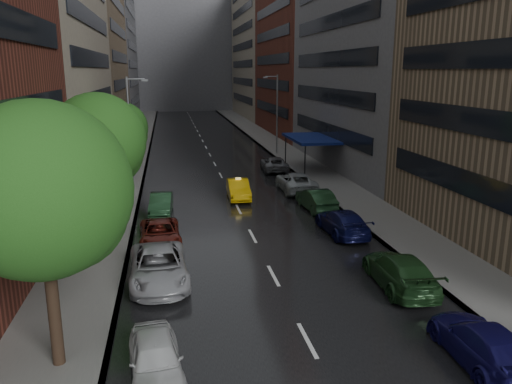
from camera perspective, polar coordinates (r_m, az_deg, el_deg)
road at (r=62.80m, az=-5.61°, el=4.85°), size 14.00×140.00×0.01m
sidewalk_left at (r=62.76m, az=-13.85°, el=4.58°), size 4.00×140.00×0.15m
sidewalk_right at (r=64.10m, az=2.47°, el=5.15°), size 4.00×140.00×0.15m
buildings_left at (r=71.70m, az=-19.20°, el=18.10°), size 8.00×108.00×38.00m
buildings_right at (r=71.56m, az=6.32°, el=17.99°), size 8.05×109.10×36.00m
building_far at (r=130.12m, az=-8.26°, el=16.40°), size 40.00×14.00×32.00m
tree_near at (r=16.56m, az=-23.32°, el=0.14°), size 5.55×5.55×8.84m
tree_mid at (r=29.34m, az=-17.62°, el=5.62°), size 5.33×5.33×8.49m
tree_far at (r=44.69m, az=-15.06°, el=7.08°), size 4.41×4.41×7.04m
taxi at (r=38.36m, az=-2.03°, el=0.33°), size 1.73×4.56×1.48m
parked_cars_left at (r=25.51m, az=-11.00°, el=-6.95°), size 2.86×23.62×1.57m
parked_cars_right at (r=33.27m, az=8.07°, el=-1.88°), size 2.70×38.74×1.56m
street_lamp_left at (r=42.26m, az=-14.13°, el=6.88°), size 1.74×0.22×9.00m
street_lamp_right at (r=58.42m, az=2.34°, el=9.07°), size 1.74×0.22×9.00m
awning at (r=49.27m, az=6.26°, el=6.08°), size 4.00×8.00×3.12m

